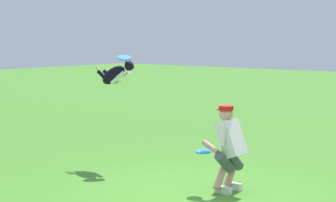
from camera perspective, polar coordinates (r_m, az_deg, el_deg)
name	(u,v)px	position (r m, az deg, el deg)	size (l,w,h in m)	color
ground_plane	(193,197)	(8.14, 2.56, -9.88)	(60.00, 60.00, 0.00)	#47872C
person	(229,146)	(8.31, 6.32, -4.61)	(0.58, 0.64, 1.29)	silver
dog	(116,74)	(10.18, -5.42, 2.74)	(0.98, 0.27, 0.54)	black
frisbee_flying	(124,58)	(10.02, -4.55, 4.48)	(0.25, 0.25, 0.02)	#2F8FE6
frisbee_held	(203,151)	(8.31, 3.64, -5.20)	(0.23, 0.23, 0.02)	#2D86E3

